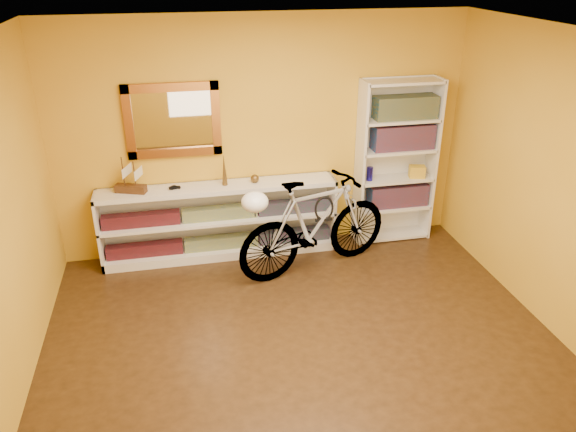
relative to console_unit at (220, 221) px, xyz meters
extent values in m
cube|color=black|center=(0.54, -1.81, -0.43)|extent=(4.50, 4.00, 0.01)
cube|color=silver|center=(0.54, -1.81, 2.18)|extent=(4.50, 4.00, 0.01)
cube|color=gold|center=(0.54, 0.19, 0.88)|extent=(4.50, 0.01, 2.60)
cube|color=gold|center=(2.79, -1.81, 0.88)|extent=(0.01, 4.00, 2.60)
cube|color=brown|center=(-0.41, 0.15, 1.12)|extent=(0.98, 0.06, 0.78)
cube|color=silver|center=(1.44, 0.17, -0.17)|extent=(0.09, 0.02, 0.09)
cube|color=black|center=(0.00, -0.02, -0.26)|extent=(2.50, 0.13, 0.14)
cube|color=navy|center=(0.00, -0.02, 0.11)|extent=(2.50, 0.13, 0.14)
imported|color=black|center=(-0.46, 0.00, 0.43)|extent=(0.00, 0.00, 0.00)
cone|color=brown|center=(0.08, 0.00, 0.60)|extent=(0.06, 0.06, 0.35)
sphere|color=brown|center=(0.40, 0.00, 0.47)|extent=(0.09, 0.09, 0.09)
cube|color=maroon|center=(2.10, 0.03, 0.12)|extent=(0.70, 0.22, 0.26)
cube|color=maroon|center=(2.10, 0.03, 0.83)|extent=(0.70, 0.22, 0.28)
cube|color=#174353|center=(2.10, 0.03, 1.16)|extent=(0.70, 0.22, 0.25)
cylinder|color=#1A169C|center=(1.73, 0.01, 0.42)|extent=(0.07, 0.07, 0.16)
cube|color=maroon|center=(1.85, 0.06, 1.12)|extent=(0.14, 0.14, 0.17)
cube|color=gold|center=(2.30, -0.01, 0.41)|extent=(0.20, 0.16, 0.14)
imported|color=silver|center=(0.96, -0.52, 0.11)|extent=(0.97, 1.87, 1.07)
ellipsoid|color=white|center=(0.29, -0.72, 0.51)|extent=(0.27, 0.26, 0.20)
torus|color=black|center=(1.06, -0.49, 0.27)|extent=(0.21, 0.02, 0.21)
camera|label=1|loc=(-0.41, -5.58, 2.69)|focal=34.60mm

